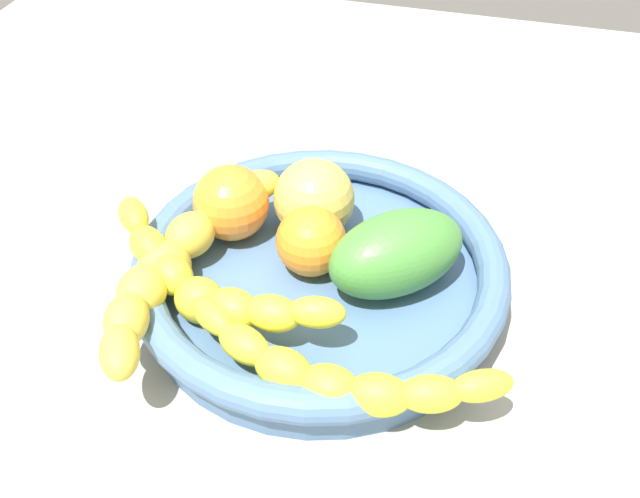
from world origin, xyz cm
name	(u,v)px	position (x,y,z in cm)	size (l,w,h in cm)	color
kitchen_counter	(320,306)	(0.00, 0.00, 1.50)	(120.00, 120.00, 3.00)	#9B9B90
fruit_bowl	(320,272)	(0.00, 0.00, 5.53)	(31.31, 31.31, 4.90)	#4A6C94
banana_draped_left	(206,284)	(-7.51, -6.14, 8.09)	(22.24, 10.89, 5.35)	yellow
banana_draped_right	(333,374)	(4.07, -11.49, 7.42)	(24.90, 7.31, 3.97)	yellow
banana_arching_top	(174,262)	(-10.79, -4.59, 8.23)	(9.62, 25.47, 5.50)	yellow
orange_front	(311,241)	(-0.97, 0.79, 8.13)	(5.91, 5.91, 5.91)	orange
orange_mid_left	(231,203)	(-8.93, 3.41, 8.52)	(6.69, 6.69, 6.69)	orange
apple_yellow	(314,199)	(-2.04, 5.56, 8.73)	(7.11, 7.11, 7.11)	#D6BC52
mango_green	(397,253)	(6.17, 0.69, 8.57)	(11.76, 6.88, 6.80)	#458C39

